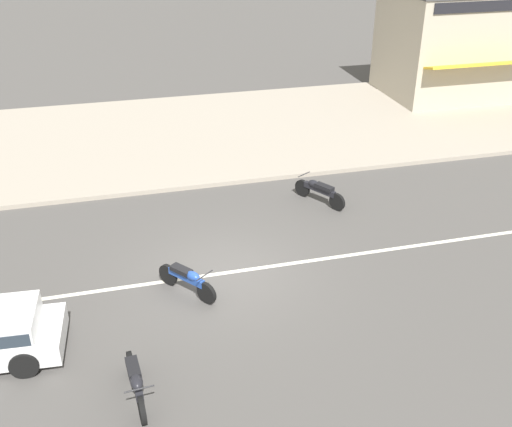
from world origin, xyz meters
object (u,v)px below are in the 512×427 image
object	(u,v)px
motorcycle_2	(187,279)
shopfront_corner_warung	(445,41)
motorcycle_1	(319,191)
motorcycle_0	(136,382)

from	to	relation	value
motorcycle_2	shopfront_corner_warung	xyz separation A→B (m)	(14.29, 13.19, 2.22)
motorcycle_1	shopfront_corner_warung	xyz separation A→B (m)	(9.47, 9.33, 2.21)
motorcycle_0	motorcycle_1	distance (m)	9.49
motorcycle_2	shopfront_corner_warung	size ratio (longest dim) A/B	0.27
motorcycle_2	motorcycle_1	bearing A→B (deg)	38.68
motorcycle_1	shopfront_corner_warung	distance (m)	13.47
motorcycle_1	motorcycle_2	size ratio (longest dim) A/B	1.15
motorcycle_0	motorcycle_2	world-z (taller)	same
motorcycle_1	motorcycle_2	world-z (taller)	same
motorcycle_0	motorcycle_2	distance (m)	3.55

